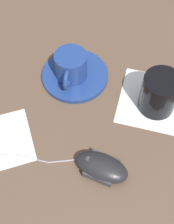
{
  "coord_description": "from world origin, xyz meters",
  "views": [
    {
      "loc": [
        -0.34,
        -0.16,
        0.59
      ],
      "look_at": [
        -0.03,
        0.02,
        0.03
      ],
      "focal_mm": 50.0,
      "sensor_mm": 36.0,
      "label": 1
    }
  ],
  "objects_px": {
    "saucer": "(75,75)",
    "coffee_cup": "(71,66)",
    "computer_mouse": "(102,167)",
    "drinking_glass": "(159,93)"
  },
  "relations": [
    {
      "from": "saucer",
      "to": "coffee_cup",
      "type": "bearing_deg",
      "value": 149.2
    },
    {
      "from": "coffee_cup",
      "to": "computer_mouse",
      "type": "distance_m",
      "value": 0.25
    },
    {
      "from": "computer_mouse",
      "to": "drinking_glass",
      "type": "bearing_deg",
      "value": -9.39
    },
    {
      "from": "saucer",
      "to": "coffee_cup",
      "type": "distance_m",
      "value": 0.04
    },
    {
      "from": "drinking_glass",
      "to": "computer_mouse",
      "type": "bearing_deg",
      "value": 170.61
    },
    {
      "from": "saucer",
      "to": "drinking_glass",
      "type": "distance_m",
      "value": 0.21
    },
    {
      "from": "coffee_cup",
      "to": "computer_mouse",
      "type": "xyz_separation_m",
      "value": [
        -0.17,
        -0.17,
        -0.03
      ]
    },
    {
      "from": "saucer",
      "to": "drinking_glass",
      "type": "height_order",
      "value": "drinking_glass"
    },
    {
      "from": "saucer",
      "to": "drinking_glass",
      "type": "relative_size",
      "value": 1.74
    },
    {
      "from": "coffee_cup",
      "to": "drinking_glass",
      "type": "relative_size",
      "value": 1.12
    }
  ]
}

